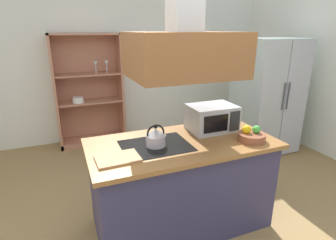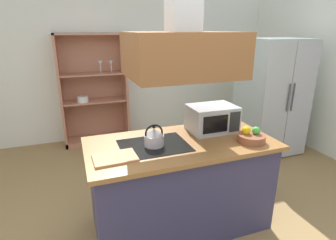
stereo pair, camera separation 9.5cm
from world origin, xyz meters
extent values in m
cube|color=white|center=(0.00, 3.00, 1.35)|extent=(6.00, 0.12, 2.70)
cube|color=#363356|center=(0.18, 0.26, 0.43)|extent=(1.64, 0.77, 0.86)
cube|color=#956333|center=(0.18, 0.26, 0.88)|extent=(1.72, 0.85, 0.04)
cube|color=black|center=(-0.08, 0.26, 0.90)|extent=(0.60, 0.47, 0.00)
cube|color=brown|center=(0.18, 0.26, 1.68)|extent=(0.90, 0.70, 0.36)
cube|color=#ADC0BB|center=(2.19, 1.46, 0.88)|extent=(0.90, 0.72, 1.76)
cube|color=#B6B9BC|center=(1.96, 1.08, 0.88)|extent=(0.44, 0.03, 1.72)
cube|color=#B7B8C2|center=(2.41, 1.08, 0.88)|extent=(0.44, 0.03, 1.72)
cylinder|color=#4C4C51|center=(2.15, 1.05, 0.97)|extent=(0.02, 0.02, 0.40)
cylinder|color=#4C4C51|center=(2.23, 1.05, 0.97)|extent=(0.02, 0.02, 0.40)
cube|color=#B47459|center=(-0.88, 2.74, 0.91)|extent=(0.04, 0.40, 1.83)
cube|color=#B47459|center=(0.16, 2.74, 0.91)|extent=(0.04, 0.40, 1.83)
cube|color=#B47459|center=(-0.36, 2.74, 1.81)|extent=(1.09, 0.40, 0.03)
cube|color=#B47459|center=(-0.36, 2.74, 0.04)|extent=(1.09, 0.40, 0.08)
cube|color=#B47459|center=(-0.36, 2.93, 0.91)|extent=(1.09, 0.02, 1.83)
cube|color=#B47459|center=(-0.36, 2.74, 0.73)|extent=(1.01, 0.36, 0.02)
cube|color=#B47459|center=(-0.36, 2.74, 1.19)|extent=(1.01, 0.36, 0.02)
cylinder|color=white|center=(-0.56, 2.69, 0.77)|extent=(0.18, 0.18, 0.05)
cylinder|color=white|center=(-0.56, 2.69, 0.81)|extent=(0.17, 0.17, 0.05)
cylinder|color=silver|center=(-0.23, 2.70, 1.26)|extent=(0.01, 0.01, 0.12)
cone|color=silver|center=(-0.23, 2.70, 1.36)|extent=(0.07, 0.07, 0.08)
cylinder|color=silver|center=(-0.06, 2.70, 1.26)|extent=(0.01, 0.01, 0.12)
cone|color=silver|center=(-0.06, 2.70, 1.36)|extent=(0.07, 0.07, 0.08)
cylinder|color=#BEB0B6|center=(-0.08, 0.26, 0.95)|extent=(0.18, 0.18, 0.10)
cone|color=#BAB8BE|center=(-0.08, 0.26, 1.03)|extent=(0.17, 0.17, 0.06)
sphere|color=black|center=(-0.08, 0.26, 1.08)|extent=(0.03, 0.03, 0.03)
torus|color=black|center=(-0.08, 0.26, 1.02)|extent=(0.17, 0.02, 0.17)
cube|color=#B47B4D|center=(-0.45, 0.12, 0.91)|extent=(0.35, 0.25, 0.02)
cube|color=#B7BABF|center=(0.58, 0.42, 1.03)|extent=(0.46, 0.34, 0.26)
cube|color=black|center=(0.53, 0.25, 1.03)|extent=(0.26, 0.01, 0.17)
cube|color=#262628|center=(0.74, 0.25, 1.03)|extent=(0.11, 0.01, 0.20)
cylinder|color=brown|center=(0.78, 0.04, 0.94)|extent=(0.25, 0.25, 0.07)
sphere|color=green|center=(0.83, 0.04, 1.00)|extent=(0.07, 0.07, 0.07)
sphere|color=#E8B20E|center=(0.75, 0.08, 1.00)|extent=(0.08, 0.08, 0.08)
camera|label=1|loc=(-0.80, -1.82, 1.88)|focal=28.94mm
camera|label=2|loc=(-0.72, -1.85, 1.88)|focal=28.94mm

